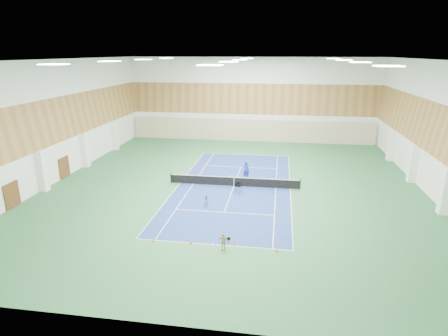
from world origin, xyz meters
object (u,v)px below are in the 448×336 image
object	(u,v)px
child_apron	(223,242)
tennis_net	(234,181)
ball_cart	(238,188)
child_court	(207,201)
coach	(246,170)

from	to	relation	value
child_apron	tennis_net	bearing A→B (deg)	100.18
ball_cart	child_court	bearing A→B (deg)	-111.10
child_apron	ball_cart	world-z (taller)	child_apron
child_apron	ball_cart	xyz separation A→B (m)	(-0.21, 10.75, -0.13)
ball_cart	child_apron	bearing A→B (deg)	-78.33
tennis_net	child_court	distance (m)	5.69
child_apron	child_court	bearing A→B (deg)	115.99
tennis_net	child_court	bearing A→B (deg)	-107.08
child_court	child_apron	size ratio (longest dim) A/B	0.88
child_apron	ball_cart	bearing A→B (deg)	97.48
tennis_net	ball_cart	distance (m)	1.83
tennis_net	child_apron	xyz separation A→B (m)	(0.83, -12.46, 0.06)
child_court	ball_cart	size ratio (longest dim) A/B	1.12
coach	ball_cart	distance (m)	4.11
coach	ball_cart	xyz separation A→B (m)	(-0.36, -4.07, -0.47)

